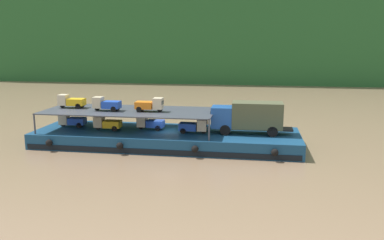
% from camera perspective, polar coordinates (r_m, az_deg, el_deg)
% --- Properties ---
extents(ground_plane, '(400.00, 400.00, 0.00)m').
position_cam_1_polar(ground_plane, '(39.81, -3.75, -3.70)').
color(ground_plane, '#7F664C').
extents(cargo_barge, '(26.35, 7.98, 1.50)m').
position_cam_1_polar(cargo_barge, '(39.60, -3.77, -2.66)').
color(cargo_barge, navy).
rests_on(cargo_barge, ground).
extents(covered_lorry, '(7.87, 2.35, 3.10)m').
position_cam_1_polar(covered_lorry, '(38.30, 8.28, 0.51)').
color(covered_lorry, '#1E4C99').
rests_on(covered_lorry, cargo_barge).
extents(cargo_rack, '(17.15, 6.66, 2.00)m').
position_cam_1_polar(cargo_rack, '(40.06, -9.12, 1.31)').
color(cargo_rack, '#383D47').
rests_on(cargo_rack, cargo_barge).
extents(mini_truck_lower_stern, '(2.79, 1.30, 1.38)m').
position_cam_1_polar(mini_truck_lower_stern, '(43.02, -17.05, -0.04)').
color(mini_truck_lower_stern, '#1E47B7').
rests_on(mini_truck_lower_stern, cargo_barge).
extents(mini_truck_lower_aft, '(2.74, 1.20, 1.38)m').
position_cam_1_polar(mini_truck_lower_aft, '(40.60, -12.24, -0.46)').
color(mini_truck_lower_aft, gold).
rests_on(mini_truck_lower_aft, cargo_barge).
extents(mini_truck_lower_mid, '(2.79, 1.28, 1.38)m').
position_cam_1_polar(mini_truck_lower_mid, '(40.12, -6.10, -0.40)').
color(mini_truck_lower_mid, '#1E47B7').
rests_on(mini_truck_lower_mid, cargo_barge).
extents(mini_truck_lower_fore, '(2.77, 1.25, 1.38)m').
position_cam_1_polar(mini_truck_lower_fore, '(38.30, 0.26, -0.90)').
color(mini_truck_lower_fore, '#1E47B7').
rests_on(mini_truck_lower_fore, cargo_barge).
extents(mini_truck_upper_stern, '(2.77, 1.25, 1.38)m').
position_cam_1_polar(mini_truck_upper_stern, '(42.81, -17.16, 2.61)').
color(mini_truck_upper_stern, gold).
rests_on(mini_truck_upper_stern, cargo_rack).
extents(mini_truck_upper_mid, '(2.77, 1.24, 1.38)m').
position_cam_1_polar(mini_truck_upper_mid, '(40.08, -12.37, 2.29)').
color(mini_truck_upper_mid, '#1E47B7').
rests_on(mini_truck_upper_mid, cargo_rack).
extents(mini_truck_upper_fore, '(2.74, 1.20, 1.38)m').
position_cam_1_polar(mini_truck_upper_fore, '(38.94, -6.15, 2.23)').
color(mini_truck_upper_fore, orange).
rests_on(mini_truck_upper_fore, cargo_rack).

